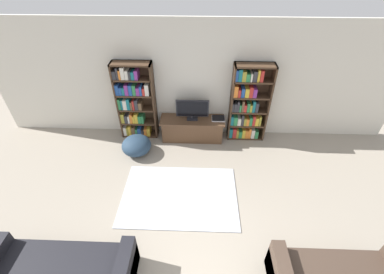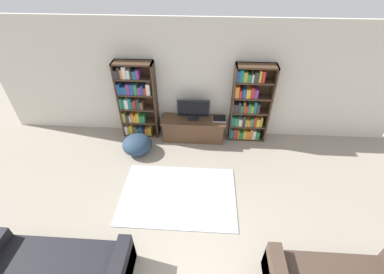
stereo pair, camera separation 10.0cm
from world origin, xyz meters
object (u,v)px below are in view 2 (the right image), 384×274
object	(u,v)px
tv_stand	(193,129)
television	(193,109)
bookshelf_left	(136,101)
laptop	(219,119)
beanbag_ottoman	(137,145)
bookshelf_right	(249,106)

from	to	relation	value
tv_stand	television	xyz separation A→B (m)	(0.00, 0.01, 0.51)
bookshelf_left	laptop	size ratio (longest dim) A/B	6.02
laptop	bookshelf_left	bearing A→B (deg)	177.56
beanbag_ottoman	bookshelf_right	bearing A→B (deg)	15.97
bookshelf_left	television	xyz separation A→B (m)	(1.28, -0.11, -0.10)
television	beanbag_ottoman	size ratio (longest dim) A/B	1.13
television	beanbag_ottoman	world-z (taller)	television
laptop	beanbag_ottoman	xyz separation A→B (m)	(-1.77, -0.60, -0.34)
bookshelf_left	bookshelf_right	world-z (taller)	same
bookshelf_right	laptop	bearing A→B (deg)	-172.71
bookshelf_right	beanbag_ottoman	bearing A→B (deg)	-164.03
tv_stand	beanbag_ottoman	distance (m)	1.32
bookshelf_right	beanbag_ottoman	xyz separation A→B (m)	(-2.38, -0.68, -0.65)
bookshelf_right	tv_stand	xyz separation A→B (m)	(-1.19, -0.12, -0.59)
laptop	bookshelf_right	bearing A→B (deg)	7.29
bookshelf_left	bookshelf_right	xyz separation A→B (m)	(2.47, -0.00, -0.02)
tv_stand	bookshelf_right	bearing A→B (deg)	5.54
beanbag_ottoman	television	bearing A→B (deg)	25.82
tv_stand	beanbag_ottoman	bearing A→B (deg)	-154.52
bookshelf_left	bookshelf_right	bearing A→B (deg)	-0.01
tv_stand	beanbag_ottoman	world-z (taller)	tv_stand
television	bookshelf_right	bearing A→B (deg)	5.13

